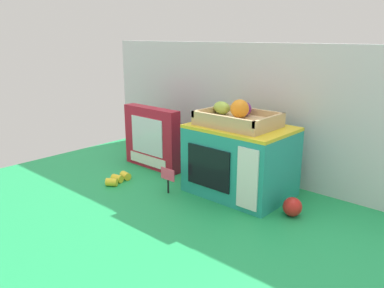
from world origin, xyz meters
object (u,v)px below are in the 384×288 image
(food_groups_crate, at_px, (237,118))
(loose_toy_banana, at_px, (118,179))
(price_sign, at_px, (168,177))
(loose_toy_apple, at_px, (292,207))
(toy_microwave, at_px, (240,160))
(cookie_set_box, at_px, (152,138))

(food_groups_crate, bearing_deg, loose_toy_banana, -149.01)
(food_groups_crate, bearing_deg, price_sign, -133.55)
(loose_toy_banana, relative_size, loose_toy_apple, 1.99)
(toy_microwave, height_order, price_sign, toy_microwave)
(toy_microwave, xyz_separation_m, cookie_set_box, (-0.48, -0.02, 0.01))
(toy_microwave, height_order, loose_toy_apple, toy_microwave)
(toy_microwave, relative_size, cookie_set_box, 1.19)
(price_sign, relative_size, loose_toy_banana, 0.77)
(toy_microwave, xyz_separation_m, food_groups_crate, (-0.02, 0.00, 0.16))
(loose_toy_banana, bearing_deg, price_sign, 14.22)
(loose_toy_banana, bearing_deg, food_groups_crate, 30.99)
(toy_microwave, relative_size, food_groups_crate, 1.32)
(loose_toy_banana, bearing_deg, cookie_set_box, 99.93)
(cookie_set_box, height_order, loose_toy_banana, cookie_set_box)
(loose_toy_banana, distance_m, loose_toy_apple, 0.72)
(food_groups_crate, relative_size, loose_toy_banana, 2.16)
(food_groups_crate, height_order, loose_toy_banana, food_groups_crate)
(price_sign, bearing_deg, loose_toy_banana, -165.78)
(toy_microwave, relative_size, loose_toy_apple, 5.68)
(food_groups_crate, xyz_separation_m, cookie_set_box, (-0.46, -0.02, -0.16))
(price_sign, bearing_deg, cookie_set_box, 148.60)
(toy_microwave, bearing_deg, price_sign, -137.22)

